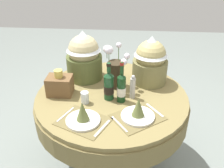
# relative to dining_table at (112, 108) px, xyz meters

# --- Properties ---
(ground) EXTENTS (8.00, 8.00, 0.00)m
(ground) POSITION_rel_dining_table_xyz_m (0.00, 0.00, -0.62)
(ground) COLOR gray
(dining_table) EXTENTS (1.26, 1.26, 0.75)m
(dining_table) POSITION_rel_dining_table_xyz_m (0.00, 0.00, 0.00)
(dining_table) COLOR olive
(dining_table) RESTS_ON ground
(place_setting_left) EXTENTS (0.42, 0.38, 0.16)m
(place_setting_left) POSITION_rel_dining_table_xyz_m (-0.17, -0.37, 0.18)
(place_setting_left) COLOR brown
(place_setting_left) RESTS_ON dining_table
(place_setting_right) EXTENTS (0.43, 0.41, 0.16)m
(place_setting_right) POSITION_rel_dining_table_xyz_m (0.21, -0.29, 0.18)
(place_setting_right) COLOR brown
(place_setting_right) RESTS_ON dining_table
(flower_vase) EXTENTS (0.23, 0.21, 0.39)m
(flower_vase) POSITION_rel_dining_table_xyz_m (0.02, 0.14, 0.28)
(flower_vase) COLOR #332819
(flower_vase) RESTS_ON dining_table
(wine_bottle_left) EXTENTS (0.07, 0.07, 0.33)m
(wine_bottle_left) POSITION_rel_dining_table_xyz_m (0.08, -0.09, 0.26)
(wine_bottle_left) COLOR #143819
(wine_bottle_left) RESTS_ON dining_table
(wine_bottle_right) EXTENTS (0.08, 0.08, 0.31)m
(wine_bottle_right) POSITION_rel_dining_table_xyz_m (-0.02, -0.06, 0.25)
(wine_bottle_right) COLOR #194223
(wine_bottle_right) RESTS_ON dining_table
(tumbler_mid) EXTENTS (0.06, 0.06, 0.09)m
(tumbler_mid) POSITION_rel_dining_table_xyz_m (-0.20, -0.13, 0.18)
(tumbler_mid) COLOR silver
(tumbler_mid) RESTS_ON dining_table
(pepper_mill) EXTENTS (0.04, 0.04, 0.20)m
(pepper_mill) POSITION_rel_dining_table_xyz_m (0.17, -0.03, 0.23)
(pepper_mill) COLOR #B7B2AD
(pepper_mill) RESTS_ON dining_table
(gift_tub_back_left) EXTENTS (0.32, 0.32, 0.44)m
(gift_tub_back_left) POSITION_rel_dining_table_xyz_m (-0.27, 0.28, 0.36)
(gift_tub_back_left) COLOR #566033
(gift_tub_back_left) RESTS_ON dining_table
(gift_tub_back_right) EXTENTS (0.30, 0.30, 0.42)m
(gift_tub_back_right) POSITION_rel_dining_table_xyz_m (0.31, 0.24, 0.35)
(gift_tub_back_right) COLOR olive
(gift_tub_back_right) RESTS_ON dining_table
(woven_basket_side_left) EXTENTS (0.20, 0.15, 0.22)m
(woven_basket_side_left) POSITION_rel_dining_table_xyz_m (-0.42, -0.02, 0.22)
(woven_basket_side_left) COLOR brown
(woven_basket_side_left) RESTS_ON dining_table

